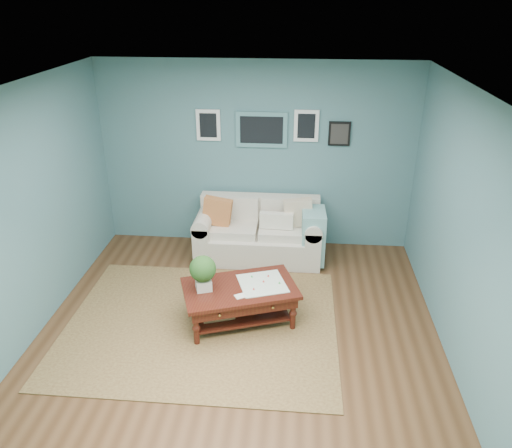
# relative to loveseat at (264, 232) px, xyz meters

# --- Properties ---
(room_shell) EXTENTS (5.00, 5.02, 2.70)m
(room_shell) POSITION_rel_loveseat_xyz_m (-0.15, -1.97, 0.98)
(room_shell) COLOR brown
(room_shell) RESTS_ON ground
(area_rug) EXTENTS (3.10, 2.48, 0.01)m
(area_rug) POSITION_rel_loveseat_xyz_m (-0.60, -1.72, -0.37)
(area_rug) COLOR brown
(area_rug) RESTS_ON ground
(loveseat) EXTENTS (1.82, 0.82, 0.93)m
(loveseat) POSITION_rel_loveseat_xyz_m (0.00, 0.00, 0.00)
(loveseat) COLOR silver
(loveseat) RESTS_ON ground
(coffee_table) EXTENTS (1.44, 1.12, 0.89)m
(coffee_table) POSITION_rel_loveseat_xyz_m (-0.23, -1.63, 0.01)
(coffee_table) COLOR #370B0B
(coffee_table) RESTS_ON ground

